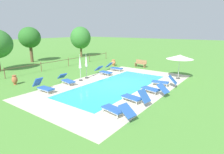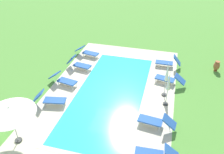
{
  "view_description": "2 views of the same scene",
  "coord_description": "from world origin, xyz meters",
  "views": [
    {
      "loc": [
        -11.87,
        -8.22,
        4.37
      ],
      "look_at": [
        0.12,
        0.5,
        0.6
      ],
      "focal_mm": 29.95,
      "sensor_mm": 36.0,
      "label": 1
    },
    {
      "loc": [
        11.81,
        3.25,
        9.01
      ],
      "look_at": [
        -0.07,
        0.08,
        1.19
      ],
      "focal_mm": 37.75,
      "sensor_mm": 36.0,
      "label": 2
    }
  ],
  "objects": [
    {
      "name": "patio_umbrella_open_foreground",
      "position": [
        5.08,
        -3.38,
        1.99
      ],
      "size": [
        2.37,
        2.37,
        2.22
      ],
      "color": "#383838",
      "rests_on": "ground"
    },
    {
      "name": "swimming_pool_water",
      "position": [
        0.0,
        0.0,
        0.01
      ],
      "size": [
        10.07,
        4.17,
        0.01
      ],
      "primitive_type": "cube",
      "color": "#2DB7C6",
      "rests_on": "ground"
    },
    {
      "name": "sun_lounger_south_far",
      "position": [
        -2.07,
        3.56,
        0.37
      ],
      "size": [
        0.99,
        2.09,
        0.82
      ],
      "color": "#2856A8",
      "rests_on": "ground"
    },
    {
      "name": "sun_lounger_north_near_steps",
      "position": [
        2.29,
        3.11,
        0.37
      ],
      "size": [
        0.83,
        2.06,
        0.84
      ],
      "color": "#2856A8",
      "rests_on": "ground"
    },
    {
      "name": "terracotta_urn_by_tree",
      "position": [
        -4.68,
        6.82,
        0.42
      ],
      "size": [
        0.44,
        0.44,
        0.79
      ],
      "color": "#A85B38",
      "rests_on": "ground"
    },
    {
      "name": "sun_lounger_north_end",
      "position": [
        2.04,
        -3.17,
        0.39
      ],
      "size": [
        0.95,
        1.99,
        0.94
      ],
      "color": "#2856A8",
      "rests_on": "ground"
    },
    {
      "name": "wooden_bench_lawn_side",
      "position": [
        7.97,
        1.98,
        0.47
      ],
      "size": [
        0.64,
        1.55,
        0.87
      ],
      "color": "#937047",
      "rests_on": "ground"
    },
    {
      "name": "perimeter_fence",
      "position": [
        -0.48,
        9.44,
        0.7
      ],
      "size": [
        22.72,
        0.08,
        1.05
      ],
      "color": "brown",
      "rests_on": "ground"
    },
    {
      "name": "pool_deck_paving",
      "position": [
        0.0,
        0.0,
        0.0
      ],
      "size": [
        13.94,
        8.04,
        0.01
      ],
      "primitive_type": "cube",
      "color": "beige",
      "rests_on": "ground"
    },
    {
      "name": "sun_lounger_north_far",
      "position": [
        -4.4,
        3.32,
        0.39
      ],
      "size": [
        0.62,
        1.87,
        0.99
      ],
      "color": "#2856A8",
      "rests_on": "ground"
    },
    {
      "name": "patio_umbrella_closed_row_west",
      "position": [
        0.28,
        3.51,
        1.48
      ],
      "size": [
        0.32,
        0.32,
        2.29
      ],
      "color": "#383838",
      "rests_on": "ground"
    },
    {
      "name": "sun_lounger_north_mid",
      "position": [
        -2.4,
        -3.09,
        0.39
      ],
      "size": [
        0.89,
        1.93,
        0.99
      ],
      "color": "#2856A8",
      "rests_on": "ground"
    },
    {
      "name": "terracotta_urn_near_fence",
      "position": [
        6.72,
        5.08,
        0.42
      ],
      "size": [
        0.53,
        0.53,
        0.78
      ],
      "color": "#C67547",
      "rests_on": "ground"
    },
    {
      "name": "patio_umbrella_closed_row_mid_west",
      "position": [
        -0.65,
        3.36,
        1.51
      ],
      "size": [
        0.32,
        0.32,
        2.33
      ],
      "color": "#383838",
      "rests_on": "ground"
    },
    {
      "name": "ground_plane",
      "position": [
        0.0,
        0.0,
        0.0
      ],
      "size": [
        160.0,
        160.0,
        0.0
      ],
      "primitive_type": "plane",
      "color": "#518E38"
    },
    {
      "name": "tree_far_west",
      "position": [
        2.35,
        15.84,
        3.31
      ],
      "size": [
        2.84,
        2.84,
        4.73
      ],
      "color": "brown",
      "rests_on": "ground"
    },
    {
      "name": "sun_lounger_south_end",
      "position": [
        -4.51,
        -3.19,
        0.37
      ],
      "size": [
        0.97,
        2.1,
        0.8
      ],
      "color": "#2856A8",
      "rests_on": "ground"
    },
    {
      "name": "tree_west_mid",
      "position": [
        10.22,
        14.19,
        3.08
      ],
      "size": [
        3.27,
        3.27,
        4.86
      ],
      "color": "brown",
      "rests_on": "ground"
    },
    {
      "name": "sun_lounger_south_mid",
      "position": [
        -0.15,
        -3.32,
        0.37
      ],
      "size": [
        0.96,
        2.07,
        0.84
      ],
      "color": "#2856A8",
      "rests_on": "ground"
    },
    {
      "name": "pool_coping_rim",
      "position": [
        0.0,
        0.0,
        0.01
      ],
      "size": [
        10.55,
        4.65,
        0.01
      ],
      "color": "beige",
      "rests_on": "ground"
    },
    {
      "name": "sun_lounger_south_near_corner",
      "position": [
        4.45,
        3.33,
        0.38
      ],
      "size": [
        0.71,
        2.0,
        0.87
      ],
      "color": "#2856A8",
      "rests_on": "ground"
    }
  ]
}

